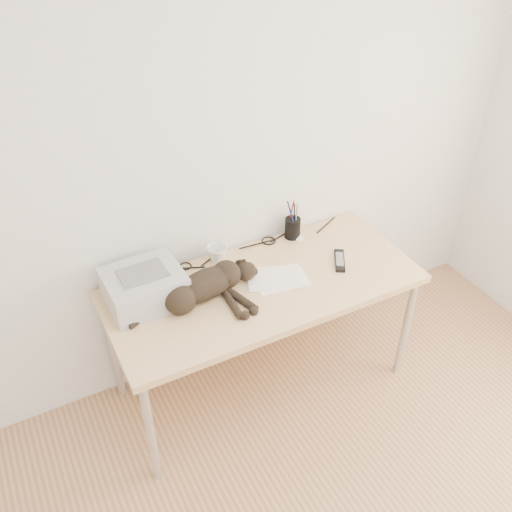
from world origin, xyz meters
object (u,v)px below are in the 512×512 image
desk (255,294)px  printer (145,287)px  mug (217,255)px  mouse (297,235)px  cat (202,288)px  pen_cup (293,228)px

desk → printer: size_ratio=4.30×
mug → mouse: 0.49m
cat → mug: size_ratio=6.73×
desk → cat: 0.38m
pen_cup → cat: bearing=-158.6°
printer → pen_cup: size_ratio=1.66×
desk → cat: cat is taller
desk → mug: 0.29m
printer → mug: printer is taller
cat → mug: (0.19, 0.24, -0.02)m
mug → pen_cup: (0.47, 0.02, 0.01)m
desk → cat: (-0.32, -0.06, 0.20)m
printer → mug: 0.45m
desk → mouse: (0.36, 0.19, 0.15)m
mug → mouse: (0.49, 0.00, -0.03)m
pen_cup → mouse: (0.02, -0.02, -0.05)m
desk → pen_cup: bearing=30.9°
printer → cat: (0.25, -0.12, -0.01)m
cat → mouse: (0.68, 0.24, -0.05)m
mouse → desk: bearing=-166.6°
desk → mouse: 0.43m
printer → pen_cup: pen_cup is taller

